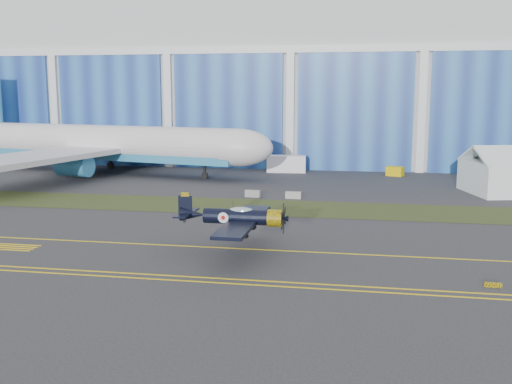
% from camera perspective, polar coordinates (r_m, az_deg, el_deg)
% --- Properties ---
extents(ground, '(260.00, 260.00, 0.00)m').
position_cam_1_polar(ground, '(57.41, -2.97, -4.03)').
color(ground, '#36373B').
rests_on(ground, ground).
extents(grass_median, '(260.00, 10.00, 0.02)m').
position_cam_1_polar(grass_median, '(70.79, -0.35, -1.41)').
color(grass_median, '#475128').
rests_on(grass_median, ground).
extents(hangar, '(220.00, 45.70, 30.00)m').
position_cam_1_polar(hangar, '(126.74, 4.60, 10.17)').
color(hangar, silver).
rests_on(hangar, ground).
extents(taxiway_centreline, '(200.00, 0.20, 0.02)m').
position_cam_1_polar(taxiway_centreline, '(52.70, -4.23, -5.27)').
color(taxiway_centreline, yellow).
rests_on(taxiway_centreline, ground).
extents(edge_line_near, '(80.00, 0.20, 0.02)m').
position_cam_1_polar(edge_line_near, '(43.95, -7.38, -8.35)').
color(edge_line_near, yellow).
rests_on(edge_line_near, ground).
extents(edge_line_far, '(80.00, 0.20, 0.02)m').
position_cam_1_polar(edge_line_far, '(44.86, -6.99, -7.97)').
color(edge_line_far, yellow).
rests_on(edge_line_far, ground).
extents(hold_short_ladder, '(6.00, 2.40, 0.02)m').
position_cam_1_polar(hold_short_ladder, '(57.21, -22.85, -4.82)').
color(hold_short_ladder, yellow).
rests_on(hold_short_ladder, ground).
extents(guard_board_right, '(1.20, 0.15, 0.35)m').
position_cam_1_polar(guard_board_right, '(45.22, 21.64, -8.23)').
color(guard_board_right, yellow).
rests_on(guard_board_right, ground).
extents(warbird, '(10.60, 12.76, 3.76)m').
position_cam_1_polar(warbird, '(49.99, -1.86, -2.36)').
color(warbird, black).
rests_on(warbird, ground).
extents(jetliner, '(75.53, 68.00, 22.71)m').
position_cam_1_polar(jetliner, '(102.42, -14.05, 8.07)').
color(jetliner, silver).
rests_on(jetliner, ground).
extents(shipping_container, '(6.65, 3.04, 2.81)m').
position_cam_1_polar(shipping_container, '(101.51, 2.92, 2.70)').
color(shipping_container, white).
rests_on(shipping_container, ground).
extents(tug, '(3.01, 2.47, 1.51)m').
position_cam_1_polar(tug, '(99.40, 13.10, 1.94)').
color(tug, '#DDBC07').
rests_on(tug, ground).
extents(barrier_a, '(2.06, 0.85, 0.90)m').
position_cam_1_polar(barrier_a, '(77.32, -0.31, -0.15)').
color(barrier_a, gray).
rests_on(barrier_a, ground).
extents(barrier_b, '(2.02, 0.66, 0.90)m').
position_cam_1_polar(barrier_b, '(76.30, 3.57, -0.30)').
color(barrier_b, '#9D9B98').
rests_on(barrier_b, ground).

